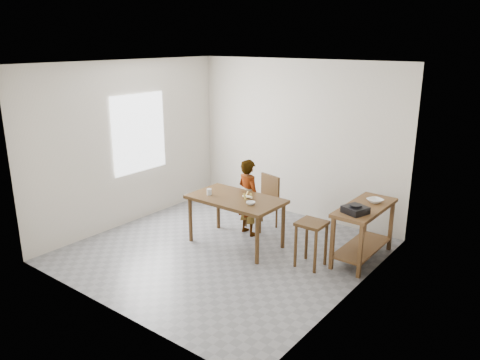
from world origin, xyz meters
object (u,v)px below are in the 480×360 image
Objects in this scene: child at (249,197)px; dining_chair at (261,202)px; stool at (311,244)px; prep_counter at (363,233)px; dining_table at (236,221)px.

child is 0.39m from dining_chair.
dining_chair is 1.34× the size of stool.
child is 1.42× the size of dining_chair.
prep_counter is 1.85m from child.
dining_table is at bearing -157.85° from prep_counter.
stool is (1.25, 0.07, -0.05)m from dining_table.
prep_counter reaches higher than stool.
dining_chair is (0.01, 0.34, -0.18)m from child.
child is (-1.82, -0.25, 0.21)m from prep_counter.
prep_counter is (1.72, 0.70, 0.03)m from dining_table.
dining_chair is at bearing 151.68° from stool.
dining_table is 1.17× the size of prep_counter.
child is 1.90× the size of stool.
prep_counter is 1.38× the size of dining_chair.
dining_table is at bearing 117.59° from child.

